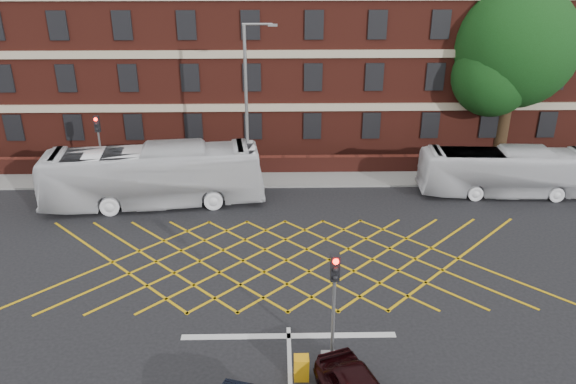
{
  "coord_description": "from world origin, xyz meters",
  "views": [
    {
      "loc": [
        -0.36,
        -20.47,
        13.33
      ],
      "look_at": [
        0.07,
        1.5,
        3.68
      ],
      "focal_mm": 35.0,
      "sensor_mm": 36.0,
      "label": 1
    }
  ],
  "objects_px": {
    "deciduous_tree": "(513,55)",
    "street_lamp": "(249,138)",
    "traffic_light_near": "(333,320)",
    "traffic_light_far": "(102,157)",
    "bus_right": "(506,172)",
    "direction_signs": "(86,161)",
    "bus_left": "(154,176)",
    "utility_cabinet": "(301,368)"
  },
  "relations": [
    {
      "from": "bus_right",
      "to": "street_lamp",
      "type": "relative_size",
      "value": 1.03
    },
    {
      "from": "direction_signs",
      "to": "utility_cabinet",
      "type": "xyz_separation_m",
      "value": [
        12.4,
        -17.4,
        -0.95
      ]
    },
    {
      "from": "bus_left",
      "to": "direction_signs",
      "type": "distance_m",
      "value": 5.81
    },
    {
      "from": "bus_left",
      "to": "utility_cabinet",
      "type": "distance_m",
      "value": 16.1
    },
    {
      "from": "direction_signs",
      "to": "deciduous_tree",
      "type": "bearing_deg",
      "value": 9.19
    },
    {
      "from": "deciduous_tree",
      "to": "traffic_light_near",
      "type": "relative_size",
      "value": 2.66
    },
    {
      "from": "bus_right",
      "to": "traffic_light_far",
      "type": "distance_m",
      "value": 23.85
    },
    {
      "from": "bus_left",
      "to": "deciduous_tree",
      "type": "xyz_separation_m",
      "value": [
        22.17,
        7.63,
        5.18
      ]
    },
    {
      "from": "bus_right",
      "to": "traffic_light_near",
      "type": "height_order",
      "value": "traffic_light_near"
    },
    {
      "from": "bus_right",
      "to": "bus_left",
      "type": "bearing_deg",
      "value": 95.72
    },
    {
      "from": "bus_right",
      "to": "street_lamp",
      "type": "xyz_separation_m",
      "value": [
        -14.85,
        0.55,
        2.0
      ]
    },
    {
      "from": "bus_left",
      "to": "deciduous_tree",
      "type": "distance_m",
      "value": 24.01
    },
    {
      "from": "deciduous_tree",
      "to": "bus_left",
      "type": "bearing_deg",
      "value": -161.01
    },
    {
      "from": "traffic_light_far",
      "to": "direction_signs",
      "type": "xyz_separation_m",
      "value": [
        -1.11,
        0.35,
        -0.39
      ]
    },
    {
      "from": "deciduous_tree",
      "to": "traffic_light_far",
      "type": "xyz_separation_m",
      "value": [
        -25.86,
        -4.71,
        -5.1
      ]
    },
    {
      "from": "traffic_light_near",
      "to": "traffic_light_far",
      "type": "distance_m",
      "value": 20.43
    },
    {
      "from": "traffic_light_far",
      "to": "street_lamp",
      "type": "height_order",
      "value": "street_lamp"
    },
    {
      "from": "bus_left",
      "to": "direction_signs",
      "type": "bearing_deg",
      "value": 49.13
    },
    {
      "from": "bus_right",
      "to": "street_lamp",
      "type": "height_order",
      "value": "street_lamp"
    },
    {
      "from": "direction_signs",
      "to": "bus_right",
      "type": "bearing_deg",
      "value": -5.34
    },
    {
      "from": "utility_cabinet",
      "to": "traffic_light_far",
      "type": "bearing_deg",
      "value": 123.5
    },
    {
      "from": "traffic_light_near",
      "to": "traffic_light_far",
      "type": "height_order",
      "value": "same"
    },
    {
      "from": "traffic_light_far",
      "to": "street_lamp",
      "type": "xyz_separation_m",
      "value": [
        8.91,
        -1.43,
        1.62
      ]
    },
    {
      "from": "deciduous_tree",
      "to": "street_lamp",
      "type": "distance_m",
      "value": 18.36
    },
    {
      "from": "bus_left",
      "to": "traffic_light_near",
      "type": "height_order",
      "value": "traffic_light_near"
    },
    {
      "from": "deciduous_tree",
      "to": "traffic_light_far",
      "type": "bearing_deg",
      "value": -169.67
    },
    {
      "from": "bus_right",
      "to": "direction_signs",
      "type": "bearing_deg",
      "value": 87.71
    },
    {
      "from": "deciduous_tree",
      "to": "traffic_light_near",
      "type": "distance_m",
      "value": 25.44
    },
    {
      "from": "direction_signs",
      "to": "utility_cabinet",
      "type": "relative_size",
      "value": 2.56
    },
    {
      "from": "traffic_light_near",
      "to": "traffic_light_far",
      "type": "xyz_separation_m",
      "value": [
        -12.38,
        16.25,
        0.0
      ]
    },
    {
      "from": "bus_right",
      "to": "traffic_light_far",
      "type": "relative_size",
      "value": 2.33
    },
    {
      "from": "bus_right",
      "to": "utility_cabinet",
      "type": "xyz_separation_m",
      "value": [
        -12.47,
        -15.08,
        -0.96
      ]
    },
    {
      "from": "deciduous_tree",
      "to": "street_lamp",
      "type": "bearing_deg",
      "value": -160.08
    },
    {
      "from": "direction_signs",
      "to": "bus_left",
      "type": "bearing_deg",
      "value": -34.18
    },
    {
      "from": "traffic_light_near",
      "to": "deciduous_tree",
      "type": "bearing_deg",
      "value": 57.27
    },
    {
      "from": "traffic_light_near",
      "to": "street_lamp",
      "type": "xyz_separation_m",
      "value": [
        -3.47,
        14.82,
        1.62
      ]
    },
    {
      "from": "bus_right",
      "to": "deciduous_tree",
      "type": "relative_size",
      "value": 0.87
    },
    {
      "from": "street_lamp",
      "to": "utility_cabinet",
      "type": "xyz_separation_m",
      "value": [
        2.38,
        -15.63,
        -2.95
      ]
    },
    {
      "from": "bus_left",
      "to": "street_lamp",
      "type": "height_order",
      "value": "street_lamp"
    },
    {
      "from": "bus_left",
      "to": "utility_cabinet",
      "type": "relative_size",
      "value": 14.08
    },
    {
      "from": "utility_cabinet",
      "to": "deciduous_tree",
      "type": "bearing_deg",
      "value": 56.21
    },
    {
      "from": "bus_left",
      "to": "direction_signs",
      "type": "height_order",
      "value": "bus_left"
    }
  ]
}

